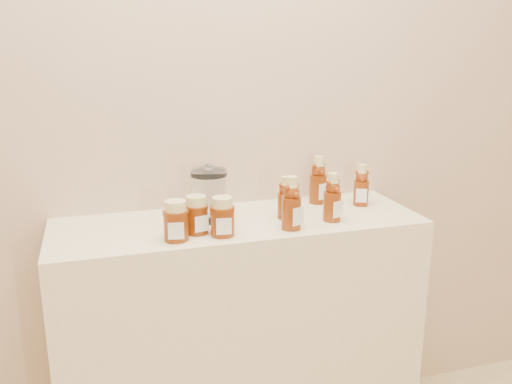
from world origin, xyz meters
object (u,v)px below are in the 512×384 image
object	(u,v)px
display_table	(240,343)
bear_bottle_front_left	(292,200)
bear_bottle_back_left	(285,195)
glass_canister	(209,193)
honey_jar_left	(176,221)

from	to	relation	value
display_table	bear_bottle_front_left	size ratio (longest dim) A/B	6.31
bear_bottle_back_left	glass_canister	distance (m)	0.25
bear_bottle_front_left	display_table	bearing A→B (deg)	114.31
display_table	bear_bottle_back_left	xyz separation A→B (m)	(0.15, -0.02, 0.53)
bear_bottle_back_left	honey_jar_left	world-z (taller)	bear_bottle_back_left
bear_bottle_back_left	bear_bottle_front_left	size ratio (longest dim) A/B	0.84
display_table	glass_canister	xyz separation A→B (m)	(-0.09, 0.03, 0.54)
bear_bottle_front_left	honey_jar_left	world-z (taller)	bear_bottle_front_left
glass_canister	bear_bottle_back_left	bearing A→B (deg)	-12.87
bear_bottle_back_left	bear_bottle_front_left	bearing A→B (deg)	-100.47
display_table	honey_jar_left	bearing A→B (deg)	-151.40
bear_bottle_back_left	honey_jar_left	distance (m)	0.39
glass_canister	honey_jar_left	bearing A→B (deg)	-130.59
bear_bottle_back_left	glass_canister	bearing A→B (deg)	166.66
bear_bottle_back_left	bear_bottle_front_left	xyz separation A→B (m)	(-0.02, -0.11, 0.02)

